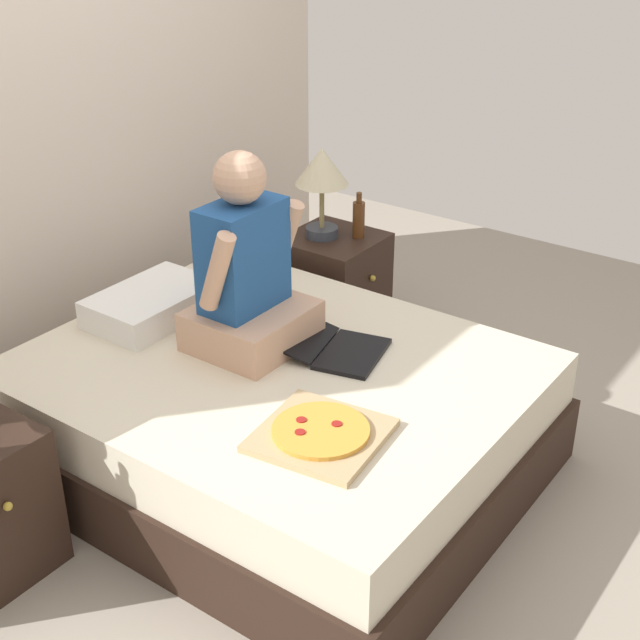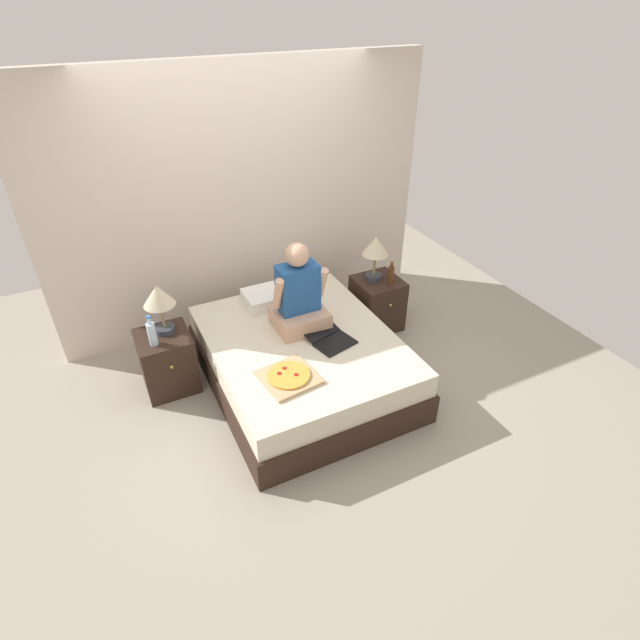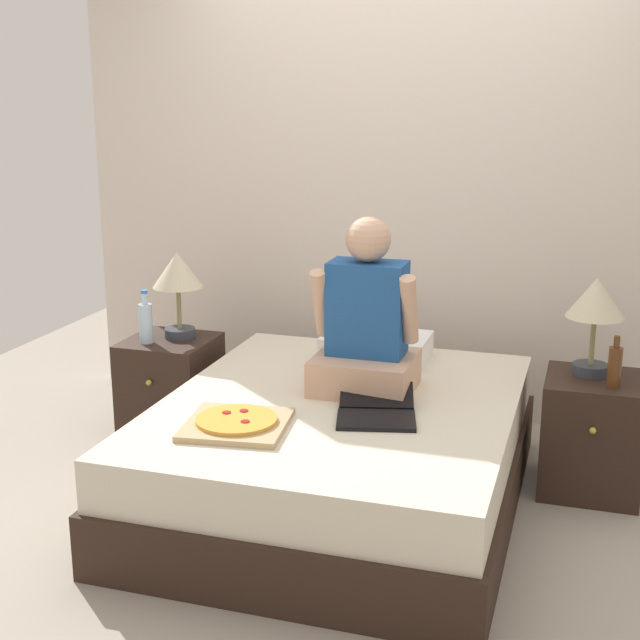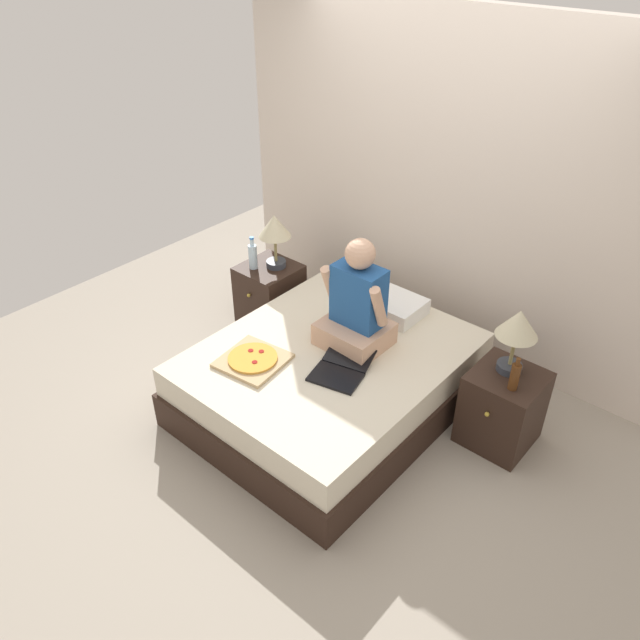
{
  "view_description": "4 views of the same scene",
  "coord_description": "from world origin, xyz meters",
  "px_view_note": "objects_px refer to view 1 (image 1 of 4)",
  "views": [
    {
      "loc": [
        -2.29,
        -1.86,
        2.2
      ],
      "look_at": [
        -0.0,
        -0.21,
        0.74
      ],
      "focal_mm": 50.0,
      "sensor_mm": 36.0,
      "label": 1
    },
    {
      "loc": [
        -1.38,
        -3.13,
        2.98
      ],
      "look_at": [
        0.1,
        -0.14,
        0.73
      ],
      "focal_mm": 28.0,
      "sensor_mm": 36.0,
      "label": 2
    },
    {
      "loc": [
        1.02,
        -3.52,
        1.81
      ],
      "look_at": [
        -0.1,
        0.04,
        0.83
      ],
      "focal_mm": 50.0,
      "sensor_mm": 36.0,
      "label": 3
    },
    {
      "loc": [
        2.16,
        -2.59,
        3.02
      ],
      "look_at": [
        -0.1,
        0.01,
        0.68
      ],
      "focal_mm": 35.0,
      "sensor_mm": 36.0,
      "label": 4
    }
  ],
  "objects_px": {
    "person_seated": "(247,277)",
    "laptop": "(336,348)",
    "nightstand_right": "(333,286)",
    "pizza_box": "(321,434)",
    "bed": "(278,417)",
    "lamp_on_right_nightstand": "(322,173)",
    "beer_bottle": "(359,219)"
  },
  "relations": [
    {
      "from": "person_seated",
      "to": "laptop",
      "type": "bearing_deg",
      "value": -68.06
    },
    {
      "from": "nightstand_right",
      "to": "pizza_box",
      "type": "xyz_separation_m",
      "value": [
        -1.37,
        -0.91,
        0.23
      ]
    },
    {
      "from": "person_seated",
      "to": "nightstand_right",
      "type": "bearing_deg",
      "value": 16.25
    },
    {
      "from": "nightstand_right",
      "to": "laptop",
      "type": "distance_m",
      "value": 1.09
    },
    {
      "from": "pizza_box",
      "to": "person_seated",
      "type": "bearing_deg",
      "value": 58.99
    },
    {
      "from": "bed",
      "to": "beer_bottle",
      "type": "height_order",
      "value": "beer_bottle"
    },
    {
      "from": "bed",
      "to": "beer_bottle",
      "type": "relative_size",
      "value": 8.18
    },
    {
      "from": "bed",
      "to": "lamp_on_right_nightstand",
      "type": "relative_size",
      "value": 4.18
    },
    {
      "from": "nightstand_right",
      "to": "beer_bottle",
      "type": "bearing_deg",
      "value": -54.99
    },
    {
      "from": "nightstand_right",
      "to": "beer_bottle",
      "type": "xyz_separation_m",
      "value": [
        0.07,
        -0.1,
        0.37
      ]
    },
    {
      "from": "bed",
      "to": "person_seated",
      "type": "bearing_deg",
      "value": 70.71
    },
    {
      "from": "lamp_on_right_nightstand",
      "to": "pizza_box",
      "type": "height_order",
      "value": "lamp_on_right_nightstand"
    },
    {
      "from": "nightstand_right",
      "to": "pizza_box",
      "type": "distance_m",
      "value": 1.66
    },
    {
      "from": "bed",
      "to": "pizza_box",
      "type": "bearing_deg",
      "value": -125.46
    },
    {
      "from": "nightstand_right",
      "to": "lamp_on_right_nightstand",
      "type": "bearing_deg",
      "value": 120.93
    },
    {
      "from": "beer_bottle",
      "to": "pizza_box",
      "type": "xyz_separation_m",
      "value": [
        -1.44,
        -0.81,
        -0.13
      ]
    },
    {
      "from": "person_seated",
      "to": "laptop",
      "type": "height_order",
      "value": "person_seated"
    },
    {
      "from": "lamp_on_right_nightstand",
      "to": "beer_bottle",
      "type": "height_order",
      "value": "lamp_on_right_nightstand"
    },
    {
      "from": "bed",
      "to": "lamp_on_right_nightstand",
      "type": "xyz_separation_m",
      "value": [
        1.03,
        0.53,
        0.63
      ]
    },
    {
      "from": "pizza_box",
      "to": "nightstand_right",
      "type": "bearing_deg",
      "value": 33.6
    },
    {
      "from": "lamp_on_right_nightstand",
      "to": "pizza_box",
      "type": "xyz_separation_m",
      "value": [
        -1.34,
        -0.96,
        -0.36
      ]
    },
    {
      "from": "laptop",
      "to": "pizza_box",
      "type": "height_order",
      "value": "laptop"
    },
    {
      "from": "lamp_on_right_nightstand",
      "to": "laptop",
      "type": "relative_size",
      "value": 0.94
    },
    {
      "from": "beer_bottle",
      "to": "laptop",
      "type": "relative_size",
      "value": 0.48
    },
    {
      "from": "bed",
      "to": "beer_bottle",
      "type": "xyz_separation_m",
      "value": [
        1.13,
        0.38,
        0.4
      ]
    },
    {
      "from": "person_seated",
      "to": "pizza_box",
      "type": "relative_size",
      "value": 1.74
    },
    {
      "from": "bed",
      "to": "lamp_on_right_nightstand",
      "type": "bearing_deg",
      "value": 27.18
    },
    {
      "from": "person_seated",
      "to": "laptop",
      "type": "distance_m",
      "value": 0.44
    },
    {
      "from": "lamp_on_right_nightstand",
      "to": "beer_bottle",
      "type": "xyz_separation_m",
      "value": [
        0.1,
        -0.15,
        -0.23
      ]
    },
    {
      "from": "laptop",
      "to": "pizza_box",
      "type": "relative_size",
      "value": 1.07
    },
    {
      "from": "bed",
      "to": "nightstand_right",
      "type": "xyz_separation_m",
      "value": [
        1.06,
        0.48,
        0.03
      ]
    },
    {
      "from": "laptop",
      "to": "person_seated",
      "type": "bearing_deg",
      "value": 111.94
    }
  ]
}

